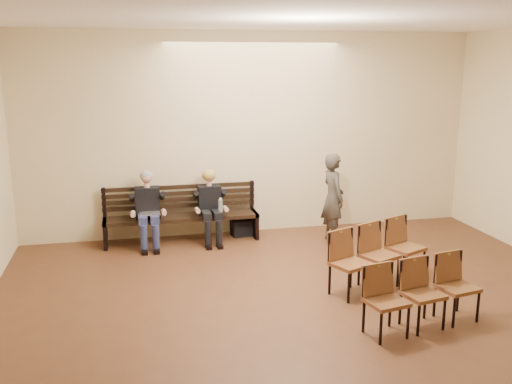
{
  "coord_description": "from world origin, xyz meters",
  "views": [
    {
      "loc": [
        -2.14,
        -4.66,
        3.02
      ],
      "look_at": [
        -0.16,
        4.05,
        0.94
      ],
      "focal_mm": 40.0,
      "sensor_mm": 36.0,
      "label": 1
    }
  ],
  "objects_px": {
    "bench": "(182,228)",
    "seated_man": "(148,211)",
    "water_bottle": "(221,212)",
    "seated_woman": "(210,210)",
    "passerby": "(333,191)",
    "laptop": "(150,214)",
    "chair_row_back": "(423,295)",
    "chair_row_front": "(379,256)",
    "bag": "(243,227)"
  },
  "relations": [
    {
      "from": "passerby",
      "to": "chair_row_front",
      "type": "relative_size",
      "value": 1.13
    },
    {
      "from": "seated_woman",
      "to": "water_bottle",
      "type": "relative_size",
      "value": 4.63
    },
    {
      "from": "seated_man",
      "to": "passerby",
      "type": "height_order",
      "value": "passerby"
    },
    {
      "from": "seated_woman",
      "to": "passerby",
      "type": "bearing_deg",
      "value": -11.87
    },
    {
      "from": "laptop",
      "to": "bag",
      "type": "bearing_deg",
      "value": 15.63
    },
    {
      "from": "bench",
      "to": "seated_man",
      "type": "relative_size",
      "value": 2.19
    },
    {
      "from": "seated_woman",
      "to": "chair_row_back",
      "type": "distance_m",
      "value": 4.16
    },
    {
      "from": "seated_man",
      "to": "bag",
      "type": "bearing_deg",
      "value": 7.71
    },
    {
      "from": "water_bottle",
      "to": "chair_row_front",
      "type": "xyz_separation_m",
      "value": [
        1.8,
        -2.23,
        -0.14
      ]
    },
    {
      "from": "bench",
      "to": "laptop",
      "type": "height_order",
      "value": "laptop"
    },
    {
      "from": "laptop",
      "to": "passerby",
      "type": "relative_size",
      "value": 0.19
    },
    {
      "from": "water_bottle",
      "to": "chair_row_front",
      "type": "bearing_deg",
      "value": -51.01
    },
    {
      "from": "water_bottle",
      "to": "passerby",
      "type": "bearing_deg",
      "value": -6.49
    },
    {
      "from": "seated_man",
      "to": "chair_row_back",
      "type": "xyz_separation_m",
      "value": [
        2.94,
        -3.7,
        -0.2
      ]
    },
    {
      "from": "bag",
      "to": "water_bottle",
      "type": "bearing_deg",
      "value": -136.61
    },
    {
      "from": "seated_woman",
      "to": "chair_row_back",
      "type": "xyz_separation_m",
      "value": [
        1.91,
        -3.7,
        -0.15
      ]
    },
    {
      "from": "laptop",
      "to": "water_bottle",
      "type": "xyz_separation_m",
      "value": [
        1.15,
        -0.09,
        -0.0
      ]
    },
    {
      "from": "bag",
      "to": "chair_row_front",
      "type": "relative_size",
      "value": 0.25
    },
    {
      "from": "seated_woman",
      "to": "chair_row_back",
      "type": "height_order",
      "value": "seated_woman"
    },
    {
      "from": "seated_woman",
      "to": "laptop",
      "type": "height_order",
      "value": "seated_woman"
    },
    {
      "from": "seated_man",
      "to": "chair_row_back",
      "type": "bearing_deg",
      "value": -51.54
    },
    {
      "from": "seated_woman",
      "to": "chair_row_back",
      "type": "relative_size",
      "value": 0.77
    },
    {
      "from": "laptop",
      "to": "chair_row_back",
      "type": "xyz_separation_m",
      "value": [
        2.91,
        -3.57,
        -0.17
      ]
    },
    {
      "from": "seated_woman",
      "to": "bag",
      "type": "distance_m",
      "value": 0.75
    },
    {
      "from": "chair_row_front",
      "to": "seated_man",
      "type": "bearing_deg",
      "value": 117.53
    },
    {
      "from": "laptop",
      "to": "seated_woman",
      "type": "bearing_deg",
      "value": 10.5
    },
    {
      "from": "seated_woman",
      "to": "chair_row_front",
      "type": "bearing_deg",
      "value": -51.44
    },
    {
      "from": "seated_woman",
      "to": "chair_row_front",
      "type": "relative_size",
      "value": 0.71
    },
    {
      "from": "bench",
      "to": "laptop",
      "type": "distance_m",
      "value": 0.68
    },
    {
      "from": "water_bottle",
      "to": "bag",
      "type": "bearing_deg",
      "value": 43.39
    },
    {
      "from": "seated_woman",
      "to": "water_bottle",
      "type": "height_order",
      "value": "seated_woman"
    },
    {
      "from": "bench",
      "to": "seated_man",
      "type": "height_order",
      "value": "seated_man"
    },
    {
      "from": "seated_man",
      "to": "laptop",
      "type": "distance_m",
      "value": 0.13
    },
    {
      "from": "seated_man",
      "to": "chair_row_front",
      "type": "xyz_separation_m",
      "value": [
        2.97,
        -2.44,
        -0.17
      ]
    },
    {
      "from": "bench",
      "to": "seated_woman",
      "type": "height_order",
      "value": "seated_woman"
    },
    {
      "from": "laptop",
      "to": "water_bottle",
      "type": "relative_size",
      "value": 1.38
    },
    {
      "from": "laptop",
      "to": "water_bottle",
      "type": "distance_m",
      "value": 1.15
    },
    {
      "from": "passerby",
      "to": "bag",
      "type": "bearing_deg",
      "value": 61.26
    },
    {
      "from": "seated_man",
      "to": "chair_row_back",
      "type": "distance_m",
      "value": 4.73
    },
    {
      "from": "chair_row_front",
      "to": "chair_row_back",
      "type": "xyz_separation_m",
      "value": [
        -0.04,
        -1.26,
        -0.03
      ]
    },
    {
      "from": "bench",
      "to": "bag",
      "type": "distance_m",
      "value": 1.08
    },
    {
      "from": "bag",
      "to": "passerby",
      "type": "bearing_deg",
      "value": -24.37
    },
    {
      "from": "bench",
      "to": "bag",
      "type": "height_order",
      "value": "bench"
    },
    {
      "from": "bench",
      "to": "water_bottle",
      "type": "height_order",
      "value": "water_bottle"
    },
    {
      "from": "bench",
      "to": "seated_woman",
      "type": "bearing_deg",
      "value": -14.18
    },
    {
      "from": "chair_row_back",
      "to": "laptop",
      "type": "bearing_deg",
      "value": 118.29
    },
    {
      "from": "seated_woman",
      "to": "bag",
      "type": "relative_size",
      "value": 2.81
    },
    {
      "from": "chair_row_back",
      "to": "seated_man",
      "type": "bearing_deg",
      "value": 117.57
    },
    {
      "from": "water_bottle",
      "to": "bag",
      "type": "distance_m",
      "value": 0.76
    },
    {
      "from": "bench",
      "to": "chair_row_front",
      "type": "relative_size",
      "value": 1.69
    }
  ]
}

